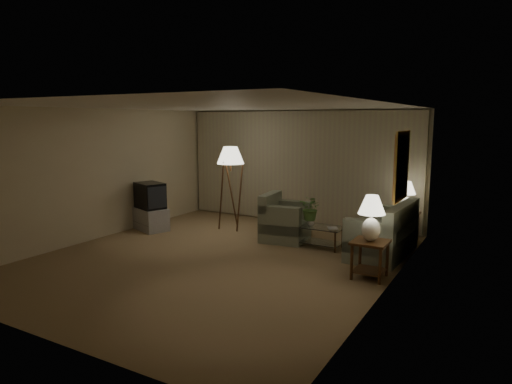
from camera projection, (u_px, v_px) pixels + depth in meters
ground at (218, 258)px, 8.21m from camera, size 7.00×7.00×0.00m
room_shell at (260, 156)px, 9.21m from camera, size 6.04×7.02×2.72m
sofa at (382, 234)px, 8.38m from camera, size 1.83×1.05×0.78m
armchair at (285, 222)px, 9.40m from camera, size 1.11×1.08×0.76m
side_table_near at (370, 253)px, 7.14m from camera, size 0.54×0.54×0.60m
side_table_far at (405, 222)px, 9.34m from camera, size 0.55×0.46×0.60m
table_lamp_near at (372, 214)px, 7.05m from camera, size 0.42×0.42×0.72m
table_lamp_far at (406, 194)px, 9.25m from camera, size 0.37×0.37×0.64m
coffee_table at (318, 233)px, 8.91m from camera, size 1.00×0.55×0.41m
tv_cabinet at (151, 219)px, 10.31m from camera, size 1.18×1.07×0.50m
crt_tv at (150, 195)px, 10.23m from camera, size 0.99×0.93×0.58m
floor_lamp at (231, 186)px, 10.26m from camera, size 0.61×0.61×1.88m
ottoman at (286, 225)px, 9.86m from camera, size 0.69×0.69×0.42m
vase at (311, 222)px, 8.95m from camera, size 0.14×0.14×0.14m
flowers at (311, 206)px, 8.90m from camera, size 0.51×0.47×0.49m
book at (328, 228)px, 8.68m from camera, size 0.28×0.30×0.02m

